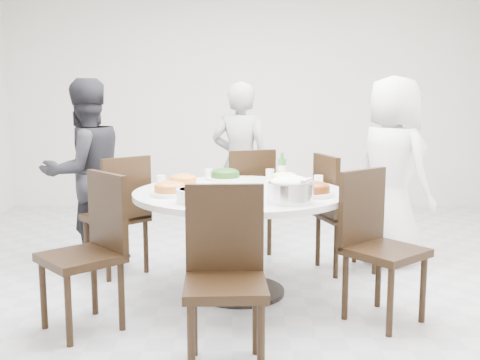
{
  "coord_description": "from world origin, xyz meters",
  "views": [
    {
      "loc": [
        -0.15,
        -4.12,
        1.42
      ],
      "look_at": [
        -0.11,
        -0.18,
        0.82
      ],
      "focal_mm": 42.0,
      "sensor_mm": 36.0,
      "label": 1
    }
  ],
  "objects_px": {
    "diner_left": "(85,172)",
    "rice_bowl": "(290,192)",
    "chair_n": "(245,201)",
    "beverage_bottle": "(282,166)",
    "chair_s": "(225,282)",
    "soup_bowl": "(199,195)",
    "chair_ne": "(347,213)",
    "chair_se": "(385,248)",
    "diner_middle": "(241,164)",
    "dining_table": "(240,243)",
    "chair_nw": "(115,214)",
    "chair_sw": "(80,254)",
    "diner_right": "(392,171)"
  },
  "relations": [
    {
      "from": "diner_left",
      "to": "rice_bowl",
      "type": "xyz_separation_m",
      "value": [
        1.6,
        -1.19,
        0.04
      ]
    },
    {
      "from": "chair_n",
      "to": "beverage_bottle",
      "type": "distance_m",
      "value": 0.75
    },
    {
      "from": "chair_s",
      "to": "soup_bowl",
      "type": "distance_m",
      "value": 0.81
    },
    {
      "from": "chair_ne",
      "to": "chair_se",
      "type": "xyz_separation_m",
      "value": [
        0.04,
        -1.05,
        0.0
      ]
    },
    {
      "from": "chair_n",
      "to": "diner_middle",
      "type": "bearing_deg",
      "value": -102.43
    },
    {
      "from": "diner_left",
      "to": "chair_s",
      "type": "bearing_deg",
      "value": 79.34
    },
    {
      "from": "dining_table",
      "to": "chair_n",
      "type": "height_order",
      "value": "chair_n"
    },
    {
      "from": "rice_bowl",
      "to": "beverage_bottle",
      "type": "xyz_separation_m",
      "value": [
        0.02,
        0.93,
        0.05
      ]
    },
    {
      "from": "chair_nw",
      "to": "soup_bowl",
      "type": "xyz_separation_m",
      "value": [
        0.73,
        -0.92,
        0.32
      ]
    },
    {
      "from": "chair_s",
      "to": "chair_sw",
      "type": "bearing_deg",
      "value": 147.55
    },
    {
      "from": "diner_right",
      "to": "soup_bowl",
      "type": "bearing_deg",
      "value": 97.3
    },
    {
      "from": "dining_table",
      "to": "chair_sw",
      "type": "bearing_deg",
      "value": -147.05
    },
    {
      "from": "soup_bowl",
      "to": "chair_nw",
      "type": "bearing_deg",
      "value": 128.35
    },
    {
      "from": "dining_table",
      "to": "chair_n",
      "type": "xyz_separation_m",
      "value": [
        0.05,
        1.08,
        0.1
      ]
    },
    {
      "from": "chair_s",
      "to": "diner_left",
      "type": "relative_size",
      "value": 0.61
    },
    {
      "from": "chair_s",
      "to": "beverage_bottle",
      "type": "distance_m",
      "value": 1.74
    },
    {
      "from": "beverage_bottle",
      "to": "rice_bowl",
      "type": "bearing_deg",
      "value": -91.52
    },
    {
      "from": "chair_se",
      "to": "dining_table",
      "type": "bearing_deg",
      "value": 111.74
    },
    {
      "from": "chair_se",
      "to": "diner_right",
      "type": "height_order",
      "value": "diner_right"
    },
    {
      "from": "chair_nw",
      "to": "chair_s",
      "type": "bearing_deg",
      "value": 76.78
    },
    {
      "from": "chair_n",
      "to": "soup_bowl",
      "type": "height_order",
      "value": "chair_n"
    },
    {
      "from": "chair_n",
      "to": "beverage_bottle",
      "type": "height_order",
      "value": "beverage_bottle"
    },
    {
      "from": "diner_right",
      "to": "diner_left",
      "type": "height_order",
      "value": "diner_right"
    },
    {
      "from": "chair_sw",
      "to": "chair_se",
      "type": "height_order",
      "value": "same"
    },
    {
      "from": "diner_middle",
      "to": "beverage_bottle",
      "type": "bearing_deg",
      "value": 124.2
    },
    {
      "from": "rice_bowl",
      "to": "chair_nw",
      "type": "bearing_deg",
      "value": 144.57
    },
    {
      "from": "chair_se",
      "to": "soup_bowl",
      "type": "bearing_deg",
      "value": 136.88
    },
    {
      "from": "diner_right",
      "to": "chair_sw",
      "type": "bearing_deg",
      "value": 91.5
    },
    {
      "from": "chair_s",
      "to": "diner_left",
      "type": "height_order",
      "value": "diner_left"
    },
    {
      "from": "chair_s",
      "to": "diner_right",
      "type": "bearing_deg",
      "value": 52.43
    },
    {
      "from": "chair_sw",
      "to": "chair_s",
      "type": "relative_size",
      "value": 1.0
    },
    {
      "from": "diner_middle",
      "to": "chair_sw",
      "type": "bearing_deg",
      "value": 79.07
    },
    {
      "from": "chair_se",
      "to": "diner_middle",
      "type": "xyz_separation_m",
      "value": [
        -0.89,
        1.92,
        0.3
      ]
    },
    {
      "from": "chair_ne",
      "to": "chair_sw",
      "type": "bearing_deg",
      "value": 106.62
    },
    {
      "from": "dining_table",
      "to": "chair_ne",
      "type": "relative_size",
      "value": 1.58
    },
    {
      "from": "chair_se",
      "to": "rice_bowl",
      "type": "distance_m",
      "value": 0.69
    },
    {
      "from": "dining_table",
      "to": "soup_bowl",
      "type": "distance_m",
      "value": 0.65
    },
    {
      "from": "chair_ne",
      "to": "rice_bowl",
      "type": "distance_m",
      "value": 1.17
    },
    {
      "from": "diner_middle",
      "to": "rice_bowl",
      "type": "relative_size",
      "value": 5.25
    },
    {
      "from": "chair_nw",
      "to": "chair_se",
      "type": "height_order",
      "value": "same"
    },
    {
      "from": "chair_s",
      "to": "diner_right",
      "type": "xyz_separation_m",
      "value": [
        1.37,
        1.92,
        0.31
      ]
    },
    {
      "from": "chair_n",
      "to": "chair_sw",
      "type": "xyz_separation_m",
      "value": [
        -1.02,
        -1.71,
        0.0
      ]
    },
    {
      "from": "chair_nw",
      "to": "beverage_bottle",
      "type": "distance_m",
      "value": 1.38
    },
    {
      "from": "diner_middle",
      "to": "diner_left",
      "type": "relative_size",
      "value": 0.99
    },
    {
      "from": "chair_nw",
      "to": "chair_s",
      "type": "xyz_separation_m",
      "value": [
        0.91,
        -1.64,
        0.0
      ]
    },
    {
      "from": "chair_ne",
      "to": "chair_s",
      "type": "relative_size",
      "value": 1.0
    },
    {
      "from": "chair_sw",
      "to": "rice_bowl",
      "type": "height_order",
      "value": "chair_sw"
    },
    {
      "from": "chair_nw",
      "to": "rice_bowl",
      "type": "xyz_separation_m",
      "value": [
        1.31,
        -0.93,
        0.34
      ]
    },
    {
      "from": "chair_s",
      "to": "chair_nw",
      "type": "bearing_deg",
      "value": 116.96
    },
    {
      "from": "diner_right",
      "to": "diner_left",
      "type": "relative_size",
      "value": 1.01
    }
  ]
}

